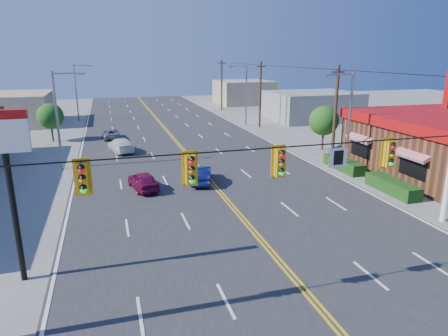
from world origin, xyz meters
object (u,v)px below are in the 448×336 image
object	(u,v)px
pizza_hut_sign	(7,162)
car_blue	(202,175)
signal_span	(306,175)
car_silver	(111,134)
car_magenta	(143,181)
car_white	(121,145)

from	to	relation	value
pizza_hut_sign	car_blue	size ratio (longest dim) A/B	1.78
signal_span	car_blue	xyz separation A→B (m)	(-0.58, 14.76, -4.25)
pizza_hut_sign	car_silver	size ratio (longest dim) A/B	1.74
pizza_hut_sign	car_magenta	distance (m)	12.85
signal_span	car_magenta	bearing A→B (deg)	108.73
pizza_hut_sign	car_silver	xyz separation A→B (m)	(4.21, 29.57, -4.63)
car_magenta	car_white	distance (m)	12.29
pizza_hut_sign	car_magenta	bearing A→B (deg)	60.09
car_magenta	car_white	bearing A→B (deg)	-96.51
signal_span	pizza_hut_sign	distance (m)	11.60
car_silver	car_white	bearing A→B (deg)	93.20
signal_span	car_blue	size ratio (longest dim) A/B	6.33
signal_span	pizza_hut_sign	size ratio (longest dim) A/B	3.55
pizza_hut_sign	car_magenta	world-z (taller)	pizza_hut_sign
car_magenta	car_white	xyz separation A→B (m)	(-1.00, 12.25, 0.03)
signal_span	car_silver	distance (m)	34.50
signal_span	car_silver	world-z (taller)	signal_span
signal_span	pizza_hut_sign	xyz separation A→B (m)	(-10.88, 4.00, 0.30)
car_magenta	car_white	world-z (taller)	car_white
signal_span	car_white	world-z (taller)	signal_span
pizza_hut_sign	car_blue	bearing A→B (deg)	46.25
car_magenta	pizza_hut_sign	bearing A→B (deg)	48.91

